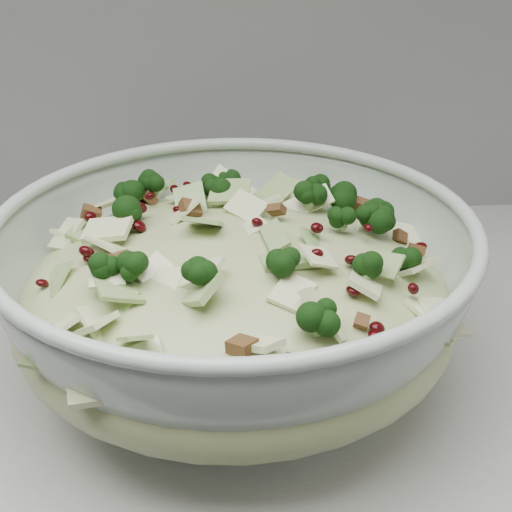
# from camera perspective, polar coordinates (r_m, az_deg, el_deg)

# --- Properties ---
(mixing_bowl) EXTENTS (0.42, 0.42, 0.17)m
(mixing_bowl) POSITION_cam_1_polar(r_m,az_deg,el_deg) (0.63, -1.68, -3.34)
(mixing_bowl) COLOR #A6B7AB
(mixing_bowl) RESTS_ON counter
(salad) EXTENTS (0.40, 0.40, 0.17)m
(salad) POSITION_cam_1_polar(r_m,az_deg,el_deg) (0.62, -1.71, -1.21)
(salad) COLOR #A8B47B
(salad) RESTS_ON mixing_bowl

